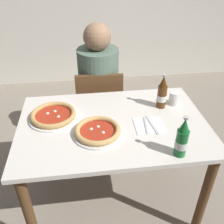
# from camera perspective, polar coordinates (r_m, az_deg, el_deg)

# --- Properties ---
(ground_plane) EXTENTS (8.00, 8.00, 0.00)m
(ground_plane) POSITION_cam_1_polar(r_m,az_deg,el_deg) (2.14, 0.18, -18.85)
(ground_plane) COLOR gray
(dining_table_main) EXTENTS (1.20, 0.80, 0.75)m
(dining_table_main) POSITION_cam_1_polar(r_m,az_deg,el_deg) (1.68, 0.22, -5.60)
(dining_table_main) COLOR silver
(dining_table_main) RESTS_ON ground_plane
(chair_behind_table) EXTENTS (0.41, 0.41, 0.85)m
(chair_behind_table) POSITION_cam_1_polar(r_m,az_deg,el_deg) (2.26, -2.82, 1.08)
(chair_behind_table) COLOR brown
(chair_behind_table) RESTS_ON ground_plane
(diner_seated) EXTENTS (0.34, 0.34, 1.21)m
(diner_seated) POSITION_cam_1_polar(r_m,az_deg,el_deg) (2.25, -2.94, 3.95)
(diner_seated) COLOR #2D3342
(diner_seated) RESTS_ON ground_plane
(pizza_margherita_near) EXTENTS (0.30, 0.30, 0.04)m
(pizza_margherita_near) POSITION_cam_1_polar(r_m,az_deg,el_deg) (1.51, -3.26, -4.33)
(pizza_margherita_near) COLOR white
(pizza_margherita_near) RESTS_ON dining_table_main
(pizza_marinara_far) EXTENTS (0.32, 0.32, 0.04)m
(pizza_marinara_far) POSITION_cam_1_polar(r_m,az_deg,el_deg) (1.69, -13.09, -0.75)
(pizza_marinara_far) COLOR white
(pizza_marinara_far) RESTS_ON dining_table_main
(beer_bottle_left) EXTENTS (0.07, 0.07, 0.25)m
(beer_bottle_left) POSITION_cam_1_polar(r_m,az_deg,el_deg) (1.37, 15.50, -5.98)
(beer_bottle_left) COLOR #196B2D
(beer_bottle_left) RESTS_ON dining_table_main
(beer_bottle_center) EXTENTS (0.07, 0.07, 0.25)m
(beer_bottle_center) POSITION_cam_1_polar(r_m,az_deg,el_deg) (1.75, 11.25, 4.10)
(beer_bottle_center) COLOR #512D0F
(beer_bottle_center) RESTS_ON dining_table_main
(napkin_with_cutlery) EXTENTS (0.18, 0.19, 0.01)m
(napkin_with_cutlery) POSITION_cam_1_polar(r_m,az_deg,el_deg) (1.60, 8.36, -3.01)
(napkin_with_cutlery) COLOR white
(napkin_with_cutlery) RESTS_ON dining_table_main
(paper_cup) EXTENTS (0.07, 0.07, 0.09)m
(paper_cup) POSITION_cam_1_polar(r_m,az_deg,el_deg) (1.83, 13.87, 3.04)
(paper_cup) COLOR white
(paper_cup) RESTS_ON dining_table_main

